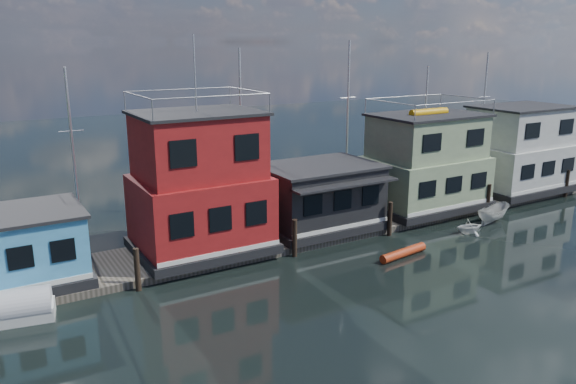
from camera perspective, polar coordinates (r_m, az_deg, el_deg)
ground at (r=28.22m, az=17.82°, el=-10.64°), size 160.00×160.00×0.00m
dock at (r=36.50m, az=3.79°, el=-3.67°), size 48.00×5.00×0.40m
houseboat_blue at (r=30.16m, az=-25.89°, el=-5.26°), size 6.40×4.90×3.66m
houseboat_red at (r=31.56m, az=-8.97°, el=0.58°), size 7.40×5.90×11.86m
houseboat_dark at (r=35.57m, az=3.20°, el=-0.43°), size 7.40×6.10×4.06m
houseboat_green at (r=40.87m, az=13.80°, el=2.82°), size 8.40×5.90×7.03m
houseboat_white at (r=48.29m, az=22.40°, el=3.93°), size 8.40×5.90×6.66m
pilings at (r=33.87m, az=6.01°, el=-3.62°), size 42.28×0.28×2.20m
background_masts at (r=42.70m, az=4.69°, el=6.45°), size 36.40×0.16×12.00m
red_kayak at (r=32.79m, az=11.63°, el=-6.07°), size 3.46×0.98×0.50m
tarp_runabout at (r=27.81m, az=-26.63°, el=-10.66°), size 4.01×2.17×1.54m
motorboat at (r=40.42m, az=20.11°, el=-2.11°), size 3.30×1.67×1.22m
dinghy_white at (r=37.68m, az=17.91°, el=-3.31°), size 2.20×2.00×0.99m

